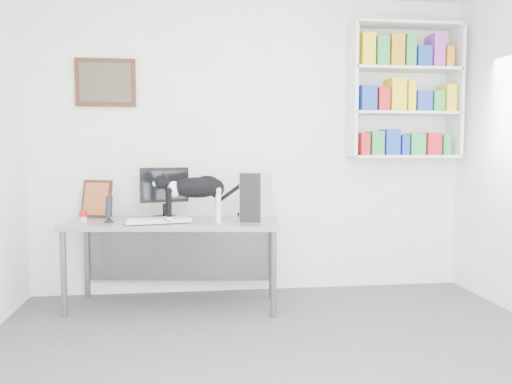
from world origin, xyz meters
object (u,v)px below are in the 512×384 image
soup_can (83,217)px  speaker (109,209)px  bookshelf (405,91)px  cat (195,199)px  monitor (164,192)px  pc_tower (256,196)px  leaning_print (97,198)px  keyboard (158,221)px  desk (174,264)px

soup_can → speaker: bearing=-6.8°
bookshelf → soup_can: 3.06m
soup_can → cat: 0.94m
bookshelf → monitor: 2.38m
monitor → pc_tower: monitor is taller
leaning_print → cat: 1.00m
keyboard → bookshelf: bearing=-1.3°
monitor → leaning_print: monitor is taller
monitor → speaker: size_ratio=1.99×
bookshelf → cat: size_ratio=1.96×
desk → speaker: size_ratio=7.73×
leaning_print → soup_can: 0.36m
bookshelf → speaker: 2.84m
monitor → cat: (0.26, -0.41, -0.03)m
keyboard → leaning_print: bearing=127.8°
bookshelf → keyboard: (-2.24, -0.44, -1.11)m
keyboard → soup_can: size_ratio=5.65×
monitor → cat: bearing=-69.5°
pc_tower → soup_can: (-1.42, 0.02, -0.16)m
monitor → leaning_print: bearing=156.5°
pc_tower → cat: bearing=-140.6°
keyboard → speaker: bearing=154.4°
pc_tower → monitor: bearing=-175.9°
soup_can → leaning_print: bearing=80.3°
soup_can → desk: bearing=-1.0°
keyboard → cat: size_ratio=0.82×
desk → speaker: 0.70m
desk → monitor: 0.63m
pc_tower → speaker: bearing=-158.5°
bookshelf → desk: size_ratio=0.72×
cat → monitor: bearing=117.0°
desk → cat: bearing=-37.0°
pc_tower → speaker: pc_tower is taller
pc_tower → speaker: (-1.21, -0.00, -0.09)m
desk → speaker: speaker is taller
pc_tower → leaning_print: bearing=-173.4°
keyboard → cat: 0.36m
pc_tower → soup_can: bearing=-159.5°
bookshelf → cat: bearing=-165.4°
desk → monitor: (-0.08, 0.23, 0.58)m
monitor → soup_can: 0.70m
speaker → soup_can: bearing=-166.1°
desk → soup_can: 0.83m
soup_can → cat: size_ratio=0.15×
bookshelf → monitor: (-2.19, -0.10, -0.90)m
desk → monitor: size_ratio=3.89×
desk → keyboard: bearing=-132.2°
monitor → keyboard: monitor is taller
keyboard → pc_tower: bearing=-5.5°
leaning_print → soup_can: leaning_print is taller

